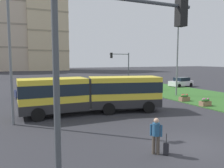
{
  "coord_description": "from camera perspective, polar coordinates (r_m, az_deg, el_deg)",
  "views": [
    {
      "loc": [
        -8.5,
        -8.54,
        4.4
      ],
      "look_at": [
        0.19,
        10.78,
        2.2
      ],
      "focal_mm": 36.08,
      "sensor_mm": 36.0,
      "label": 1
    }
  ],
  "objects": [
    {
      "name": "pedestrian_crossing",
      "position": [
        10.98,
        11.1,
        -12.2
      ],
      "size": [
        0.45,
        0.43,
        1.74
      ],
      "color": "#4C4238",
      "rests_on": "ground"
    },
    {
      "name": "flower_planter_3",
      "position": [
        25.48,
        17.86,
        -3.33
      ],
      "size": [
        1.1,
        0.56,
        0.74
      ],
      "color": "#937051",
      "rests_on": "grass_median"
    },
    {
      "name": "traffic_light_far_right",
      "position": [
        34.23,
        2.63,
        4.98
      ],
      "size": [
        3.28,
        0.28,
        5.58
      ],
      "color": "#474C51",
      "rests_on": "ground"
    },
    {
      "name": "apartment_tower_westcentre",
      "position": [
        113.51,
        -24.23,
        15.35
      ],
      "size": [
        14.3,
        19.78,
        47.92
      ],
      "color": "#C6B299",
      "rests_on": "ground"
    },
    {
      "name": "streetlight_left",
      "position": [
        16.66,
        -24.52,
        9.3
      ],
      "size": [
        0.7,
        0.28,
        10.16
      ],
      "color": "slate",
      "rests_on": "ground"
    },
    {
      "name": "streetlight_median",
      "position": [
        29.1,
        16.22,
        6.57
      ],
      "size": [
        0.7,
        0.28,
        8.81
      ],
      "color": "slate",
      "rests_on": "ground"
    },
    {
      "name": "ground_plane",
      "position": [
        12.82,
        20.0,
        -14.5
      ],
      "size": [
        260.0,
        260.0,
        0.0
      ],
      "primitive_type": "plane",
      "color": "#2D2D33"
    },
    {
      "name": "articulated_bus",
      "position": [
        18.93,
        -4.9,
        -2.43
      ],
      "size": [
        11.9,
        4.03,
        3.0
      ],
      "color": "yellow",
      "rests_on": "ground"
    },
    {
      "name": "grass_median",
      "position": [
        28.6,
        24.52,
        -3.38
      ],
      "size": [
        10.0,
        70.0,
        0.08
      ],
      "primitive_type": "cube",
      "color": "#336628",
      "rests_on": "ground_plane"
    },
    {
      "name": "apartment_tower_centre",
      "position": [
        112.19,
        -16.44,
        14.33
      ],
      "size": [
        17.53,
        17.47,
        42.46
      ],
      "color": "beige",
      "rests_on": "ground"
    },
    {
      "name": "car_navy_sedan",
      "position": [
        28.53,
        -19.09,
        -1.74
      ],
      "size": [
        4.57,
        2.4,
        1.58
      ],
      "color": "#19234C",
      "rests_on": "ground"
    },
    {
      "name": "traffic_light_near_left",
      "position": [
        6.01,
        -1.35,
        4.93
      ],
      "size": [
        4.18,
        0.28,
        6.24
      ],
      "color": "#474C51",
      "rests_on": "ground"
    },
    {
      "name": "flower_planter_2",
      "position": [
        23.47,
        22.55,
        -4.28
      ],
      "size": [
        1.1,
        0.56,
        0.74
      ],
      "color": "#937051",
      "rests_on": "grass_median"
    },
    {
      "name": "rolling_suitcase",
      "position": [
        11.32,
        13.57,
        -15.4
      ],
      "size": [
        0.42,
        0.43,
        0.97
      ],
      "color": "#232328",
      "rests_on": "ground"
    },
    {
      "name": "car_white_van",
      "position": [
        40.04,
        17.11,
        0.44
      ],
      "size": [
        4.63,
        2.58,
        1.58
      ],
      "color": "silver",
      "rests_on": "ground"
    }
  ]
}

